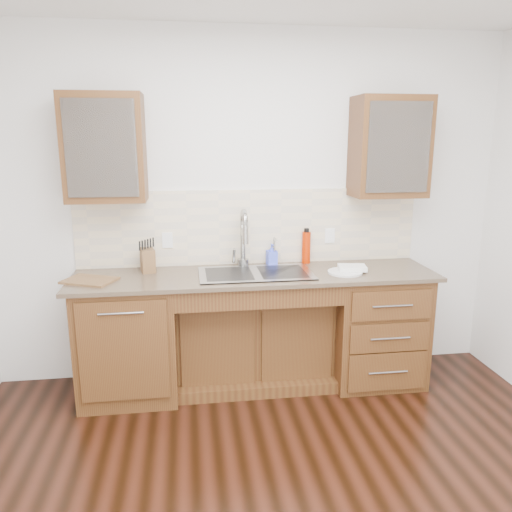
{
  "coord_description": "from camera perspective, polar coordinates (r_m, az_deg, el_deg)",
  "views": [
    {
      "loc": [
        -0.49,
        -2.12,
        1.91
      ],
      "look_at": [
        0.0,
        1.4,
        1.05
      ],
      "focal_mm": 35.0,
      "sensor_mm": 36.0,
      "label": 1
    }
  ],
  "objects": [
    {
      "name": "dish_towel",
      "position": [
        3.83,
        10.94,
        -1.32
      ],
      "size": [
        0.23,
        0.18,
        0.03
      ],
      "primitive_type": "cube",
      "rotation": [
        0.0,
        0.0,
        -0.17
      ],
      "color": "silver",
      "rests_on": "plate"
    },
    {
      "name": "knife_block",
      "position": [
        3.84,
        -12.27,
        -0.47
      ],
      "size": [
        0.13,
        0.17,
        0.17
      ],
      "primitive_type": "cube",
      "rotation": [
        0.0,
        0.0,
        0.21
      ],
      "color": "brown",
      "rests_on": "countertop"
    },
    {
      "name": "cup_right_b",
      "position": [
        4.07,
        16.87,
        11.05
      ],
      "size": [
        0.12,
        0.12,
        0.09
      ],
      "primitive_type": "imported",
      "rotation": [
        0.0,
        0.0,
        -0.34
      ],
      "color": "silver",
      "rests_on": "upper_cabinet_right"
    },
    {
      "name": "base_cabinet_center",
      "position": [
        4.0,
        -0.26,
        -9.35
      ],
      "size": [
        1.2,
        0.44,
        0.7
      ],
      "primitive_type": "cube",
      "color": "#593014",
      "rests_on": "ground"
    },
    {
      "name": "backsplash",
      "position": [
        3.96,
        -0.68,
        3.33
      ],
      "size": [
        2.7,
        0.02,
        0.59
      ],
      "primitive_type": "cube",
      "color": "beige",
      "rests_on": "wall_back"
    },
    {
      "name": "base_cabinet_right",
      "position": [
        4.11,
        13.26,
        -7.72
      ],
      "size": [
        0.7,
        0.62,
        0.88
      ],
      "primitive_type": "cube",
      "color": "#593014",
      "rests_on": "ground"
    },
    {
      "name": "base_cabinet_left",
      "position": [
        3.88,
        -14.3,
        -9.11
      ],
      "size": [
        0.7,
        0.62,
        0.88
      ],
      "primitive_type": "cube",
      "color": "#593014",
      "rests_on": "ground"
    },
    {
      "name": "plate",
      "position": [
        3.78,
        10.14,
        -1.83
      ],
      "size": [
        0.28,
        0.28,
        0.01
      ],
      "primitive_type": "cylinder",
      "rotation": [
        0.0,
        0.0,
        -0.08
      ],
      "color": "silver",
      "rests_on": "countertop"
    },
    {
      "name": "cup_right_a",
      "position": [
        3.98,
        13.82,
        11.24
      ],
      "size": [
        0.15,
        0.15,
        0.1
      ],
      "primitive_type": "imported",
      "rotation": [
        0.0,
        0.0,
        0.21
      ],
      "color": "silver",
      "rests_on": "upper_cabinet_right"
    },
    {
      "name": "faucet",
      "position": [
        3.87,
        -1.52,
        1.66
      ],
      "size": [
        0.04,
        0.04,
        0.4
      ],
      "primitive_type": "cylinder",
      "color": "#999993",
      "rests_on": "countertop"
    },
    {
      "name": "water_bottle",
      "position": [
        4.02,
        5.76,
        0.97
      ],
      "size": [
        0.09,
        0.09,
        0.25
      ],
      "primitive_type": "cylinder",
      "rotation": [
        0.0,
        0.0,
        0.42
      ],
      "color": "#B42200",
      "rests_on": "countertop"
    },
    {
      "name": "sink",
      "position": [
        3.73,
        -0.02,
        -3.33
      ],
      "size": [
        0.84,
        0.46,
        0.19
      ],
      "primitive_type": "cube",
      "color": "#9E9EA5",
      "rests_on": "countertop"
    },
    {
      "name": "upper_cabinet_right",
      "position": [
        4.01,
        14.99,
        11.93
      ],
      "size": [
        0.55,
        0.34,
        0.75
      ],
      "primitive_type": "cube",
      "color": "#593014",
      "rests_on": "wall_back"
    },
    {
      "name": "upper_cabinet_left",
      "position": [
        3.74,
        -16.88,
        11.73
      ],
      "size": [
        0.55,
        0.34,
        0.75
      ],
      "primitive_type": "cube",
      "color": "#593014",
      "rests_on": "wall_back"
    },
    {
      "name": "countertop",
      "position": [
        3.72,
        -0.05,
        -2.23
      ],
      "size": [
        2.7,
        0.65,
        0.03
      ],
      "primitive_type": "cube",
      "color": "#84705B",
      "rests_on": "base_cabinet_left"
    },
    {
      "name": "outlet_right",
      "position": [
        4.09,
        8.42,
        2.31
      ],
      "size": [
        0.08,
        0.01,
        0.12
      ],
      "primitive_type": "cube",
      "color": "white",
      "rests_on": "backsplash"
    },
    {
      "name": "cutting_board",
      "position": [
        3.7,
        -18.49,
        -2.66
      ],
      "size": [
        0.41,
        0.36,
        0.02
      ],
      "primitive_type": "cube",
      "rotation": [
        0.0,
        0.0,
        -0.43
      ],
      "color": "olive",
      "rests_on": "countertop"
    },
    {
      "name": "filter_tap",
      "position": [
        3.93,
        2.1,
        0.65
      ],
      "size": [
        0.02,
        0.02,
        0.24
      ],
      "primitive_type": "cylinder",
      "color": "#999993",
      "rests_on": "countertop"
    },
    {
      "name": "soap_bottle",
      "position": [
        3.95,
        1.82,
        0.18
      ],
      "size": [
        0.09,
        0.09,
        0.17
      ],
      "primitive_type": "imported",
      "rotation": [
        0.0,
        0.0,
        0.15
      ],
      "color": "#475BF2",
      "rests_on": "countertop"
    },
    {
      "name": "wall_back",
      "position": [
        3.99,
        -0.8,
        5.53
      ],
      "size": [
        4.0,
        0.1,
        2.7
      ],
      "primitive_type": "cube",
      "color": "silver",
      "rests_on": "ground"
    },
    {
      "name": "cup_left_a",
      "position": [
        3.76,
        -18.44,
        10.83
      ],
      "size": [
        0.13,
        0.13,
        0.1
      ],
      "primitive_type": "imported",
      "rotation": [
        0.0,
        0.0,
        -0.08
      ],
      "color": "white",
      "rests_on": "upper_cabinet_left"
    },
    {
      "name": "outlet_left",
      "position": [
        3.93,
        -10.1,
        1.79
      ],
      "size": [
        0.08,
        0.01,
        0.12
      ],
      "primitive_type": "cube",
      "color": "white",
      "rests_on": "backsplash"
    },
    {
      "name": "cup_left_b",
      "position": [
        3.73,
        -15.4,
        11.07
      ],
      "size": [
        0.14,
        0.14,
        0.1
      ],
      "primitive_type": "imported",
      "rotation": [
        0.0,
        0.0,
        -0.32
      ],
      "color": "white",
      "rests_on": "upper_cabinet_left"
    }
  ]
}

